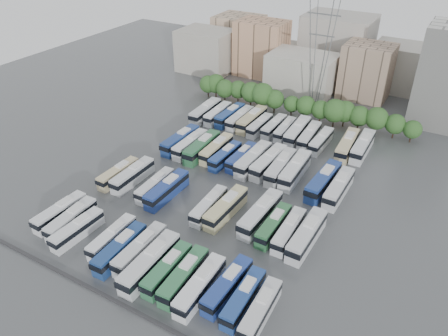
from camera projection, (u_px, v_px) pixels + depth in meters
The scene contains 54 objects.
ground at pixel (220, 192), 91.22m from camera, with size 220.00×220.00×0.00m, color #424447.
parapet at pixel (110, 298), 66.93m from camera, with size 56.00×0.50×0.50m, color #2D2D30.
tree_line at pixel (294, 102), 120.22m from camera, with size 64.06×7.57×8.12m.
city_buildings at pixel (312, 56), 142.83m from camera, with size 102.00×35.00×20.00m.
apartment_tower at pixel (447, 77), 112.31m from camera, with size 14.00×14.00×26.00m, color silver.
electricity_pylon at pixel (321, 44), 117.06m from camera, with size 9.00×6.91×33.83m.
bus_r0_s0 at pixel (60, 212), 82.61m from camera, with size 2.92×11.60×3.61m.
bus_r0_s1 at pixel (71, 219), 80.82m from camera, with size 3.09×11.67×3.63m.
bus_r0_s2 at pixel (77, 229), 78.46m from camera, with size 2.84×11.17×3.48m.
bus_r0_s4 at pixel (112, 237), 76.66m from camera, with size 2.77×11.10×3.46m.
bus_r0_s5 at pixel (120, 249), 74.00m from camera, with size 3.00×12.08×3.76m.
bus_r0_s6 at pixel (140, 249), 73.79m from camera, with size 2.86×12.25×3.83m.
bus_r0_s7 at pixel (150, 263), 70.85m from camera, with size 3.22×13.63×4.26m.
bus_r0_s8 at pixel (167, 269), 70.02m from camera, with size 2.75×11.53×3.60m.
bus_r0_s9 at pixel (184, 276), 68.70m from camera, with size 3.20×12.06×3.75m.
bus_r0_s10 at pixel (200, 286), 66.90m from camera, with size 3.03×12.32×3.84m.
bus_r0_s11 at pixel (227, 285), 67.08m from camera, with size 3.01×11.85×3.69m.
bus_r0_s12 at pixel (243, 298), 65.09m from camera, with size 2.80×11.39×3.55m.
bus_r0_s13 at pixel (261, 310), 63.26m from camera, with size 2.89×11.28×3.51m.
bus_r1_s0 at pixel (118, 173), 94.24m from camera, with size 2.65×11.16×3.49m.
bus_r1_s1 at pixel (133, 175), 93.38m from camera, with size 2.71×12.06×3.78m.
bus_r1_s3 at pixel (155, 185), 90.33m from camera, with size 2.80×11.21×3.49m.
bus_r1_s4 at pixel (167, 189), 88.79m from camera, with size 2.75×12.37×3.88m.
bus_r1_s7 at pixel (209, 206), 84.43m from camera, with size 2.88×11.31×3.52m.
bus_r1_s8 at pixel (226, 208), 83.56m from camera, with size 3.09×12.56×3.92m.
bus_r1_s10 at pixel (260, 213), 81.82m from camera, with size 3.34×13.40×4.18m.
bus_r1_s11 at pixel (273, 225), 79.42m from camera, with size 2.51×11.34×3.56m.
bus_r1_s12 at pixel (289, 231), 78.08m from camera, with size 2.77×11.55×3.61m.
bus_r1_s13 at pixel (307, 235), 76.70m from camera, with size 3.04×13.25×4.15m.
bus_r2_s1 at pixel (180, 140), 106.42m from camera, with size 3.16×12.92×4.03m.
bus_r2_s2 at pixel (190, 144), 104.90m from camera, with size 2.69×12.16×3.81m.
bus_r2_s3 at pixel (202, 147), 103.34m from camera, with size 3.38×13.34×4.16m.
bus_r2_s4 at pixel (216, 149), 103.04m from camera, with size 2.87×12.15×3.80m.
bus_r2_s5 at pixel (225, 156), 100.51m from camera, with size 2.86×11.28×3.51m.
bus_r2_s6 at pixel (241, 157), 100.04m from camera, with size 2.61×11.24×3.52m.
bus_r2_s7 at pixel (253, 159), 98.58m from camera, with size 3.13×13.39×4.19m.
bus_r2_s8 at pixel (268, 162), 97.66m from camera, with size 3.52×13.28×4.13m.
bus_r2_s9 at pixel (281, 167), 95.91m from camera, with size 3.40×13.14×4.09m.
bus_r2_s10 at pixel (295, 170), 94.79m from camera, with size 3.42×13.59×4.23m.
bus_r2_s12 at pixel (323, 181), 90.99m from camera, with size 3.68×13.81×4.29m.
bus_r2_s13 at pixel (339, 188), 89.07m from camera, with size 2.90×12.96×4.06m.
bus_r3_s0 at pixel (205, 111), 120.45m from camera, with size 3.36×13.32×4.15m.
bus_r3_s1 at pixel (218, 114), 119.64m from camera, with size 2.79×11.79×3.68m.
bus_r3_s2 at pixel (230, 115), 118.69m from camera, with size 3.12×12.24×3.81m.
bus_r3_s3 at pixel (240, 118), 117.11m from camera, with size 2.61×11.94×3.74m.
bus_r3_s4 at pixel (252, 119), 116.12m from camera, with size 2.89×13.08×4.10m.
bus_r3_s5 at pixel (260, 125), 113.84m from camera, with size 2.60×11.04×3.45m.
bus_r3_s6 at pixel (274, 126), 113.33m from camera, with size 2.63×11.19×3.50m.
bus_r3_s7 at pixel (285, 129), 111.99m from camera, with size 2.83×11.00×3.42m.
bus_r3_s8 at pixel (297, 131), 110.21m from camera, with size 3.49×13.41×4.17m.
bus_r3_s9 at pixel (309, 136), 108.57m from camera, with size 3.25×12.26×3.81m.
bus_r3_s10 at pixel (321, 141), 106.62m from camera, with size 2.69×11.37×3.55m.
bus_r3_s12 at pixel (347, 145), 104.11m from camera, with size 3.60×13.54×4.21m.
bus_r3_s13 at pixel (363, 146), 103.76m from camera, with size 3.11×13.34×4.17m.
Camera 1 is at (38.24, -64.01, 52.80)m, focal length 35.00 mm.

